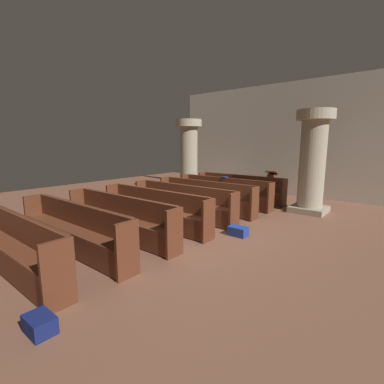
# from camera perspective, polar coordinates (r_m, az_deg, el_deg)

# --- Properties ---
(ground_plane) EXTENTS (19.20, 19.20, 0.00)m
(ground_plane) POSITION_cam_1_polar(r_m,az_deg,el_deg) (7.13, -0.26, -7.35)
(ground_plane) COLOR brown
(back_wall) EXTENTS (10.00, 0.16, 4.50)m
(back_wall) POSITION_cam_1_polar(r_m,az_deg,el_deg) (12.13, 18.63, 10.11)
(back_wall) COLOR beige
(back_wall) RESTS_ON ground
(pew_row_0) EXTENTS (3.52, 0.47, 0.94)m
(pew_row_0) POSITION_cam_1_polar(r_m,az_deg,el_deg) (10.58, 9.72, 1.07)
(pew_row_0) COLOR brown
(pew_row_0) RESTS_ON ground
(pew_row_1) EXTENTS (3.52, 0.46, 0.94)m
(pew_row_1) POSITION_cam_1_polar(r_m,az_deg,el_deg) (9.66, 6.53, 0.30)
(pew_row_1) COLOR brown
(pew_row_1) RESTS_ON ground
(pew_row_2) EXTENTS (3.52, 0.47, 0.94)m
(pew_row_2) POSITION_cam_1_polar(r_m,az_deg,el_deg) (8.77, 2.67, -0.64)
(pew_row_2) COLOR brown
(pew_row_2) RESTS_ON ground
(pew_row_3) EXTENTS (3.52, 0.46, 0.94)m
(pew_row_3) POSITION_cam_1_polar(r_m,az_deg,el_deg) (7.94, -2.01, -1.77)
(pew_row_3) COLOR brown
(pew_row_3) RESTS_ON ground
(pew_row_4) EXTENTS (3.52, 0.46, 0.94)m
(pew_row_4) POSITION_cam_1_polar(r_m,az_deg,el_deg) (7.18, -7.75, -3.14)
(pew_row_4) COLOR brown
(pew_row_4) RESTS_ON ground
(pew_row_5) EXTENTS (3.52, 0.47, 0.94)m
(pew_row_5) POSITION_cam_1_polar(r_m,az_deg,el_deg) (6.51, -14.77, -4.76)
(pew_row_5) COLOR brown
(pew_row_5) RESTS_ON ground
(pew_row_6) EXTENTS (3.52, 0.46, 0.94)m
(pew_row_6) POSITION_cam_1_polar(r_m,az_deg,el_deg) (5.97, -23.27, -6.62)
(pew_row_6) COLOR brown
(pew_row_6) RESTS_ON ground
(pew_row_7) EXTENTS (3.52, 0.46, 0.94)m
(pew_row_7) POSITION_cam_1_polar(r_m,az_deg,el_deg) (5.59, -33.28, -8.61)
(pew_row_7) COLOR brown
(pew_row_7) RESTS_ON ground
(pillar_aisle_side) EXTENTS (1.10, 1.10, 3.11)m
(pillar_aisle_side) POSITION_cam_1_polar(r_m,az_deg,el_deg) (9.22, 23.56, 6.05)
(pillar_aisle_side) COLOR #9F967E
(pillar_aisle_side) RESTS_ON ground
(pillar_far_side) EXTENTS (1.10, 1.10, 3.11)m
(pillar_far_side) POSITION_cam_1_polar(r_m,az_deg,el_deg) (12.02, -0.68, 7.64)
(pillar_far_side) COLOR #9F967E
(pillar_far_side) RESTS_ON ground
(lectern) EXTENTS (0.48, 0.45, 1.08)m
(lectern) POSITION_cam_1_polar(r_m,az_deg,el_deg) (11.19, 16.03, 1.05)
(lectern) COLOR #562B1A
(lectern) RESTS_ON ground
(hymn_book) EXTENTS (0.15, 0.19, 0.03)m
(hymn_book) POSITION_cam_1_polar(r_m,az_deg,el_deg) (9.79, 6.75, 3.08)
(hymn_book) COLOR navy
(hymn_book) RESTS_ON pew_row_1
(kneeler_box_blue) EXTENTS (0.43, 0.27, 0.22)m
(kneeler_box_blue) POSITION_cam_1_polar(r_m,az_deg,el_deg) (6.60, 9.47, -7.98)
(kneeler_box_blue) COLOR navy
(kneeler_box_blue) RESTS_ON ground
(kneeler_box_navy) EXTENTS (0.38, 0.26, 0.21)m
(kneeler_box_navy) POSITION_cam_1_polar(r_m,az_deg,el_deg) (3.90, -28.84, -22.75)
(kneeler_box_navy) COLOR navy
(kneeler_box_navy) RESTS_ON ground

